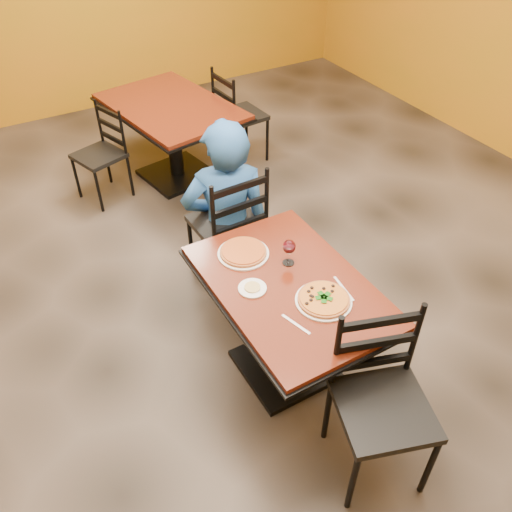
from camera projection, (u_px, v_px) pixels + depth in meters
floor at (248, 318)px, 3.78m from camera, size 7.00×8.00×0.01m
table_main at (288, 307)px, 3.09m from camera, size 0.83×1.23×0.75m
table_second at (172, 124)px, 4.89m from camera, size 1.14×1.50×0.75m
chair_main_near at (384, 410)px, 2.63m from camera, size 0.57×0.57×1.01m
chair_main_far at (227, 224)px, 3.80m from camera, size 0.47×0.47×1.01m
chair_second_left at (99, 156)px, 4.71m from camera, size 0.48×0.48×0.85m
chair_second_right at (241, 116)px, 5.23m from camera, size 0.45×0.45×0.94m
diner at (226, 204)px, 3.74m from camera, size 0.74×0.61×1.30m
plate_main at (323, 301)px, 2.85m from camera, size 0.31×0.31×0.01m
pizza_main at (324, 299)px, 2.84m from camera, size 0.28×0.28×0.02m
plate_far at (243, 254)px, 3.16m from camera, size 0.31×0.31×0.01m
pizza_far at (243, 251)px, 3.15m from camera, size 0.28×0.28×0.02m
side_plate at (252, 288)px, 2.93m from camera, size 0.16×0.16×0.01m
dip at (252, 287)px, 2.92m from camera, size 0.09×0.09×0.01m
wine_glass at (289, 251)px, 3.04m from camera, size 0.08×0.08×0.18m
fork at (296, 324)px, 2.73m from camera, size 0.07×0.19×0.00m
knife at (344, 289)px, 2.93m from camera, size 0.04×0.21×0.00m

